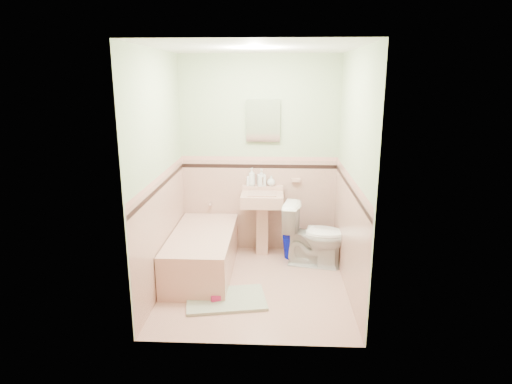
{
  "coord_description": "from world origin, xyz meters",
  "views": [
    {
      "loc": [
        0.22,
        -4.4,
        2.23
      ],
      "look_at": [
        0.0,
        0.25,
        1.0
      ],
      "focal_mm": 30.76,
      "sensor_mm": 36.0,
      "label": 1
    }
  ],
  "objects_px": {
    "bathtub": "(203,254)",
    "sink": "(262,225)",
    "bucket": "(293,247)",
    "soap_bottle_left": "(252,177)",
    "shoe": "(218,297)",
    "toilet": "(315,235)",
    "soap_bottle_right": "(271,181)",
    "medicine_cabinet": "(263,121)",
    "soap_bottle_mid": "(261,177)"
  },
  "relations": [
    {
      "from": "medicine_cabinet",
      "to": "shoe",
      "type": "height_order",
      "value": "medicine_cabinet"
    },
    {
      "from": "bathtub",
      "to": "bucket",
      "type": "height_order",
      "value": "bathtub"
    },
    {
      "from": "sink",
      "to": "soap_bottle_left",
      "type": "bearing_deg",
      "value": 128.53
    },
    {
      "from": "sink",
      "to": "soap_bottle_left",
      "type": "height_order",
      "value": "soap_bottle_left"
    },
    {
      "from": "toilet",
      "to": "medicine_cabinet",
      "type": "bearing_deg",
      "value": 64.4
    },
    {
      "from": "soap_bottle_mid",
      "to": "bucket",
      "type": "xyz_separation_m",
      "value": [
        0.42,
        -0.23,
        -0.84
      ]
    },
    {
      "from": "soap_bottle_left",
      "to": "toilet",
      "type": "height_order",
      "value": "soap_bottle_left"
    },
    {
      "from": "bathtub",
      "to": "soap_bottle_left",
      "type": "distance_m",
      "value": 1.17
    },
    {
      "from": "medicine_cabinet",
      "to": "toilet",
      "type": "relative_size",
      "value": 0.59
    },
    {
      "from": "bucket",
      "to": "shoe",
      "type": "distance_m",
      "value": 1.46
    },
    {
      "from": "sink",
      "to": "toilet",
      "type": "height_order",
      "value": "sink"
    },
    {
      "from": "bathtub",
      "to": "soap_bottle_left",
      "type": "bearing_deg",
      "value": 52.92
    },
    {
      "from": "medicine_cabinet",
      "to": "sink",
      "type": "bearing_deg",
      "value": -90.0
    },
    {
      "from": "bathtub",
      "to": "sink",
      "type": "height_order",
      "value": "sink"
    },
    {
      "from": "soap_bottle_right",
      "to": "toilet",
      "type": "bearing_deg",
      "value": -39.76
    },
    {
      "from": "soap_bottle_right",
      "to": "toilet",
      "type": "height_order",
      "value": "soap_bottle_right"
    },
    {
      "from": "soap_bottle_left",
      "to": "bucket",
      "type": "xyz_separation_m",
      "value": [
        0.54,
        -0.23,
        -0.85
      ]
    },
    {
      "from": "bathtub",
      "to": "soap_bottle_mid",
      "type": "relative_size",
      "value": 6.92
    },
    {
      "from": "soap_bottle_mid",
      "to": "bucket",
      "type": "distance_m",
      "value": 0.97
    },
    {
      "from": "medicine_cabinet",
      "to": "shoe",
      "type": "bearing_deg",
      "value": -105.57
    },
    {
      "from": "soap_bottle_right",
      "to": "bucket",
      "type": "xyz_separation_m",
      "value": [
        0.29,
        -0.23,
        -0.8
      ]
    },
    {
      "from": "medicine_cabinet",
      "to": "soap_bottle_mid",
      "type": "relative_size",
      "value": 2.09
    },
    {
      "from": "soap_bottle_right",
      "to": "soap_bottle_mid",
      "type": "bearing_deg",
      "value": 180.0
    },
    {
      "from": "sink",
      "to": "soap_bottle_left",
      "type": "xyz_separation_m",
      "value": [
        -0.14,
        0.18,
        0.58
      ]
    },
    {
      "from": "toilet",
      "to": "bucket",
      "type": "relative_size",
      "value": 2.74
    },
    {
      "from": "medicine_cabinet",
      "to": "toilet",
      "type": "distance_m",
      "value": 1.54
    },
    {
      "from": "soap_bottle_left",
      "to": "shoe",
      "type": "relative_size",
      "value": 1.67
    },
    {
      "from": "toilet",
      "to": "bucket",
      "type": "height_order",
      "value": "toilet"
    },
    {
      "from": "toilet",
      "to": "shoe",
      "type": "distance_m",
      "value": 1.48
    },
    {
      "from": "soap_bottle_right",
      "to": "toilet",
      "type": "xyz_separation_m",
      "value": [
        0.54,
        -0.45,
        -0.56
      ]
    },
    {
      "from": "soap_bottle_right",
      "to": "shoe",
      "type": "bearing_deg",
      "value": -109.71
    },
    {
      "from": "soap_bottle_mid",
      "to": "soap_bottle_right",
      "type": "bearing_deg",
      "value": 0.0
    },
    {
      "from": "soap_bottle_mid",
      "to": "shoe",
      "type": "distance_m",
      "value": 1.76
    },
    {
      "from": "soap_bottle_left",
      "to": "shoe",
      "type": "distance_m",
      "value": 1.74
    },
    {
      "from": "bathtub",
      "to": "bucket",
      "type": "relative_size",
      "value": 5.36
    },
    {
      "from": "soap_bottle_left",
      "to": "medicine_cabinet",
      "type": "bearing_deg",
      "value": 11.82
    },
    {
      "from": "medicine_cabinet",
      "to": "soap_bottle_mid",
      "type": "bearing_deg",
      "value": -120.17
    },
    {
      "from": "toilet",
      "to": "shoe",
      "type": "bearing_deg",
      "value": 144.24
    },
    {
      "from": "sink",
      "to": "toilet",
      "type": "xyz_separation_m",
      "value": [
        0.64,
        -0.27,
        -0.03
      ]
    },
    {
      "from": "soap_bottle_mid",
      "to": "soap_bottle_right",
      "type": "distance_m",
      "value": 0.13
    },
    {
      "from": "bathtub",
      "to": "soap_bottle_mid",
      "type": "height_order",
      "value": "soap_bottle_mid"
    },
    {
      "from": "sink",
      "to": "soap_bottle_left",
      "type": "relative_size",
      "value": 3.58
    },
    {
      "from": "soap_bottle_mid",
      "to": "toilet",
      "type": "relative_size",
      "value": 0.28
    },
    {
      "from": "shoe",
      "to": "soap_bottle_right",
      "type": "bearing_deg",
      "value": 47.38
    },
    {
      "from": "bathtub",
      "to": "medicine_cabinet",
      "type": "relative_size",
      "value": 3.32
    },
    {
      "from": "soap_bottle_left",
      "to": "soap_bottle_right",
      "type": "distance_m",
      "value": 0.25
    },
    {
      "from": "bathtub",
      "to": "toilet",
      "type": "height_order",
      "value": "toilet"
    },
    {
      "from": "medicine_cabinet",
      "to": "soap_bottle_mid",
      "type": "distance_m",
      "value": 0.72
    },
    {
      "from": "medicine_cabinet",
      "to": "bucket",
      "type": "distance_m",
      "value": 1.63
    },
    {
      "from": "soap_bottle_left",
      "to": "soap_bottle_right",
      "type": "bearing_deg",
      "value": 0.0
    }
  ]
}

